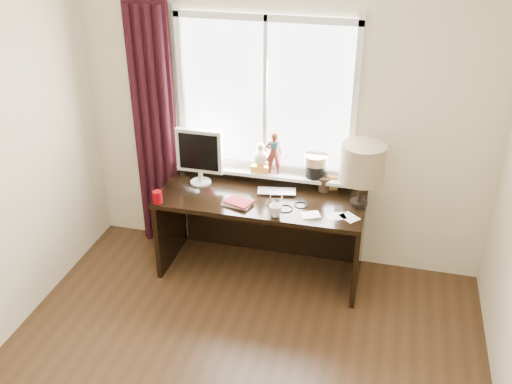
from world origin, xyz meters
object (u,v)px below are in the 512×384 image
(monitor, at_px, (199,154))
(laptop, at_px, (277,192))
(mug, at_px, (276,210))
(red_cup, at_px, (157,197))
(table_lamp, at_px, (363,164))
(desk, at_px, (264,216))

(monitor, bearing_deg, laptop, -1.68)
(mug, relative_size, red_cup, 0.99)
(laptop, xyz_separation_m, red_cup, (-0.90, -0.39, 0.04))
(red_cup, xyz_separation_m, table_lamp, (1.58, 0.37, 0.31))
(mug, xyz_separation_m, red_cup, (-0.97, -0.03, 0.00))
(table_lamp, bearing_deg, laptop, 177.86)
(red_cup, relative_size, monitor, 0.21)
(laptop, relative_size, red_cup, 3.11)
(desk, xyz_separation_m, table_lamp, (0.79, -0.03, 0.61))
(monitor, bearing_deg, red_cup, -118.41)
(laptop, relative_size, desk, 0.19)
(laptop, distance_m, monitor, 0.73)
(monitor, bearing_deg, table_lamp, -1.91)
(red_cup, bearing_deg, mug, 1.71)
(red_cup, bearing_deg, desk, 26.67)
(mug, xyz_separation_m, table_lamp, (0.61, 0.34, 0.31))
(laptop, relative_size, table_lamp, 0.61)
(monitor, height_order, table_lamp, table_lamp)
(mug, distance_m, desk, 0.50)
(mug, relative_size, table_lamp, 0.19)
(red_cup, height_order, table_lamp, table_lamp)
(laptop, distance_m, red_cup, 0.98)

